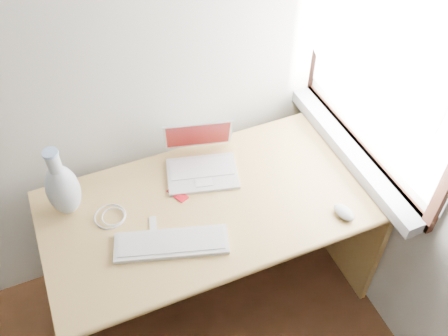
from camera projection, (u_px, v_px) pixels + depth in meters
name	position (u px, v px, depth m)	size (l,w,h in m)	color
window	(380.00, 58.00, 1.89)	(0.11, 0.99, 1.10)	white
desk	(207.00, 218.00, 2.30)	(1.42, 0.71, 0.75)	tan
laptop	(199.00, 161.00, 2.18)	(0.35, 0.32, 0.21)	silver
external_keyboard	(172.00, 243.00, 1.93)	(0.46, 0.26, 0.02)	white
mouse	(344.00, 212.00, 2.02)	(0.06, 0.10, 0.04)	silver
ipod	(178.00, 194.00, 2.11)	(0.07, 0.10, 0.01)	#B00C18
cable_coil	(110.00, 216.00, 2.03)	(0.13, 0.13, 0.01)	white
remote	(153.00, 224.00, 2.00)	(0.03, 0.08, 0.01)	white
vase	(63.00, 188.00, 1.96)	(0.13, 0.13, 0.34)	silver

